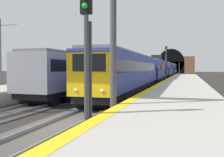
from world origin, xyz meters
TOP-DOWN VIEW (x-y plane):
  - ground_plane at (0.00, 0.00)m, footprint 320.00×320.00m
  - platform_right at (0.00, -4.65)m, footprint 112.00×4.78m
  - platform_right_edge_strip at (0.00, -2.51)m, footprint 112.00×0.50m
  - track_main_line at (0.00, 0.00)m, footprint 160.00×3.10m
  - train_main_approaching at (44.80, -0.00)m, footprint 84.29×2.99m
  - train_adjacent_platform at (24.72, 4.23)m, footprint 42.22×3.08m
  - railway_signal_near at (-1.99, -1.85)m, footprint 0.39×0.38m
  - railway_signal_mid at (31.26, -1.85)m, footprint 0.39×0.38m
  - railway_signal_far at (96.45, -1.85)m, footprint 0.39×0.38m
  - overhead_signal_gantry at (0.58, 2.11)m, footprint 0.70×8.62m
  - tunnel_portal at (109.28, 2.11)m, footprint 2.50×20.30m
  - catenary_mast_near at (66.53, 11.64)m, footprint 0.22×1.87m
  - catenary_mast_far at (10.03, 11.63)m, footprint 0.22×1.98m

SIDE VIEW (x-z plane):
  - ground_plane at x=0.00m, z-range 0.00..0.00m
  - track_main_line at x=0.00m, z-range -0.06..0.15m
  - platform_right at x=0.00m, z-range 0.00..0.95m
  - platform_right_edge_strip at x=0.00m, z-range 0.95..0.96m
  - train_adjacent_platform at x=24.72m, z-range -0.15..4.49m
  - train_main_approaching at x=44.80m, z-range -0.16..4.54m
  - railway_signal_far at x=96.45m, z-range 0.51..5.09m
  - railway_signal_near at x=-1.99m, z-range 0.56..5.97m
  - railway_signal_mid at x=31.26m, z-range 0.58..6.47m
  - catenary_mast_far at x=10.03m, z-range 0.10..7.18m
  - tunnel_portal at x=109.28m, z-range -1.86..9.51m
  - catenary_mast_near at x=66.53m, z-range 0.10..7.67m
  - overhead_signal_gantry at x=0.58m, z-range 1.86..9.24m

